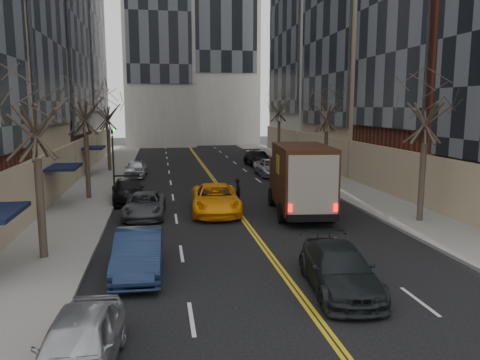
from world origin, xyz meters
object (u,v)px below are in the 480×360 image
at_px(taxi, 216,199).
at_px(pedestrian, 238,191).
at_px(observer_sedan, 339,269).
at_px(ups_truck, 300,180).

xyz_separation_m(taxi, pedestrian, (1.69, 2.44, -0.02)).
xyz_separation_m(observer_sedan, taxi, (-2.64, 11.76, 0.07)).
relative_size(ups_truck, taxi, 1.29).
xyz_separation_m(ups_truck, observer_sedan, (-1.93, -10.64, -1.23)).
height_order(ups_truck, observer_sedan, ups_truck).
distance_m(observer_sedan, taxi, 12.05).
relative_size(observer_sedan, taxi, 0.90).
xyz_separation_m(observer_sedan, pedestrian, (-0.95, 14.20, 0.05)).
bearing_deg(pedestrian, ups_truck, -139.62).
xyz_separation_m(ups_truck, taxi, (-4.57, 1.11, -1.16)).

